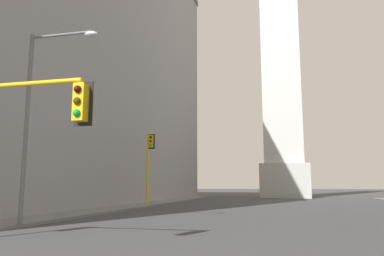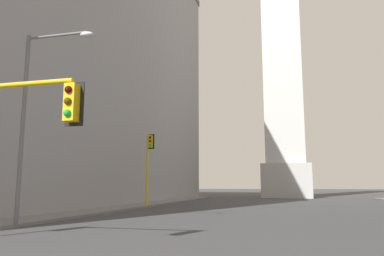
% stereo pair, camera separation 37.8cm
% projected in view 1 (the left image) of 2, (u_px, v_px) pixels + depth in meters
% --- Properties ---
extents(sidewalk_left, '(5.00, 70.45, 0.15)m').
position_uv_depth(sidewalk_left, '(65.00, 213.00, 24.10)').
color(sidewalk_left, slate).
rests_on(sidewalk_left, ground_plane).
extents(building_left, '(27.62, 55.18, 34.42)m').
position_uv_depth(building_left, '(21.00, 44.00, 41.16)').
color(building_left, '#9E9EA0').
rests_on(building_left, ground_plane).
extents(obelisk, '(7.26, 7.26, 66.83)m').
position_uv_depth(obelisk, '(278.00, 0.00, 61.80)').
color(obelisk, silver).
rests_on(obelisk, ground_plane).
extents(traffic_light_mid_left, '(0.76, 0.52, 6.41)m').
position_uv_depth(traffic_light_mid_left, '(149.00, 158.00, 32.94)').
color(traffic_light_mid_left, yellow).
rests_on(traffic_light_mid_left, ground_plane).
extents(street_lamp, '(3.49, 0.36, 8.91)m').
position_uv_depth(street_lamp, '(38.00, 105.00, 17.07)').
color(street_lamp, slate).
rests_on(street_lamp, ground_plane).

